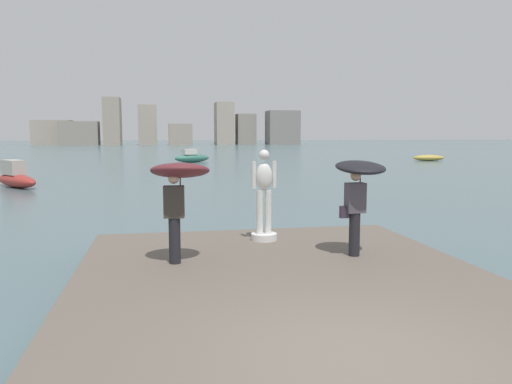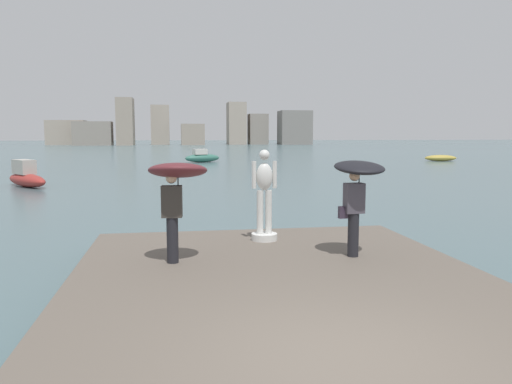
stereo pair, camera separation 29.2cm
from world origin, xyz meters
name	(u,v)px [view 1 (the left image)]	position (x,y,z in m)	size (l,w,h in m)	color
ground_plane	(185,166)	(0.00, 40.00, 0.00)	(400.00, 400.00, 0.00)	#4C666B
pier	(300,305)	(0.00, 2.28, 0.20)	(7.29, 10.57, 0.40)	#60564C
statue_white_figure	(264,201)	(0.23, 6.21, 1.31)	(0.60, 0.60, 2.09)	silver
onlooker_left	(179,181)	(-1.77, 4.47, 1.96)	(1.21, 1.24, 1.98)	black
onlooker_right	(358,182)	(1.78, 4.42, 1.89)	(1.08, 1.10, 1.96)	black
boat_mid	(429,158)	(26.18, 44.74, 0.33)	(3.51, 1.80, 0.66)	#B2993D
boat_far	(192,157)	(0.98, 46.56, 0.52)	(3.94, 2.49, 1.35)	#336B5B
boat_rightward	(16,177)	(-9.81, 23.96, 0.52)	(3.35, 4.08, 1.46)	#9E2D28
distant_skyline	(172,128)	(0.93, 134.77, 4.53)	(71.37, 14.27, 12.22)	#A89989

